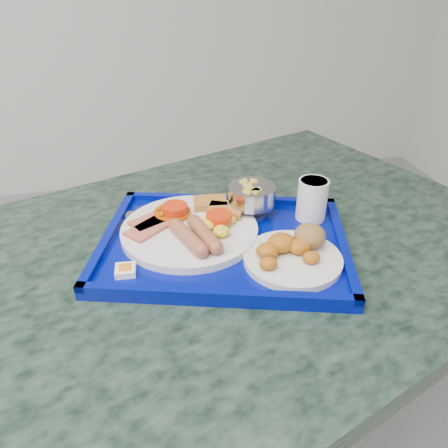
% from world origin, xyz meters
% --- Properties ---
extents(table, '(1.49, 1.24, 0.80)m').
position_xyz_m(table, '(1.12, 0.97, 0.59)').
color(table, gray).
rests_on(table, floor).
extents(tray, '(0.55, 0.47, 0.03)m').
position_xyz_m(tray, '(1.14, 0.97, 0.81)').
color(tray, '#020C7B').
rests_on(tray, table).
extents(main_plate, '(0.27, 0.27, 0.04)m').
position_xyz_m(main_plate, '(1.09, 1.01, 0.83)').
color(main_plate, silver).
rests_on(main_plate, tray).
extents(bread_plate, '(0.18, 0.18, 0.06)m').
position_xyz_m(bread_plate, '(1.25, 0.88, 0.83)').
color(bread_plate, silver).
rests_on(bread_plate, tray).
extents(fruit_bowl, '(0.10, 0.10, 0.07)m').
position_xyz_m(fruit_bowl, '(1.22, 1.06, 0.86)').
color(fruit_bowl, '#ADACAF').
rests_on(fruit_bowl, tray).
extents(juice_cup, '(0.06, 0.06, 0.09)m').
position_xyz_m(juice_cup, '(1.34, 1.01, 0.86)').
color(juice_cup, white).
rests_on(juice_cup, tray).
extents(spoon, '(0.04, 0.17, 0.01)m').
position_xyz_m(spoon, '(0.96, 1.08, 0.82)').
color(spoon, '#ADACAF').
rests_on(spoon, tray).
extents(knife, '(0.08, 0.19, 0.00)m').
position_xyz_m(knife, '(0.93, 1.03, 0.81)').
color(knife, '#ADACAF').
rests_on(knife, tray).
extents(jam_packet, '(0.04, 0.04, 0.01)m').
position_xyz_m(jam_packet, '(0.95, 0.91, 0.82)').
color(jam_packet, white).
rests_on(jam_packet, tray).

